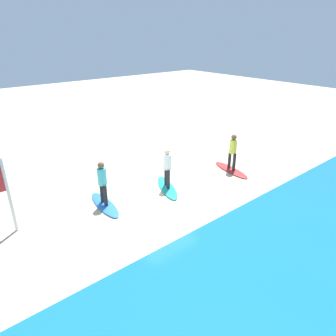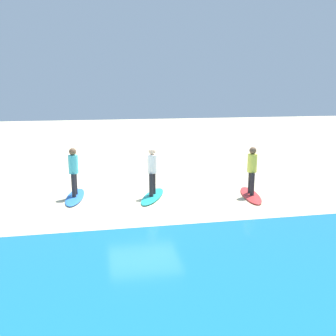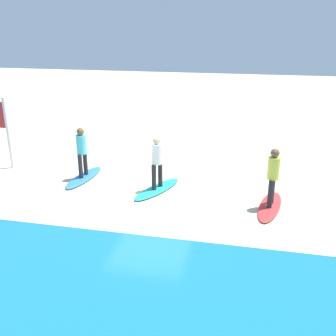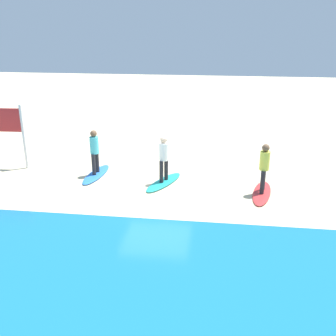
% 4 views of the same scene
% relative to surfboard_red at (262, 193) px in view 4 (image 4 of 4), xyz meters
% --- Properties ---
extents(ground_plane, '(60.00, 60.00, 0.00)m').
position_rel_surfboard_red_xyz_m(ground_plane, '(3.65, -0.69, -0.04)').
color(ground_plane, beige).
extents(surfboard_red, '(0.92, 2.17, 0.09)m').
position_rel_surfboard_red_xyz_m(surfboard_red, '(0.00, 0.00, 0.00)').
color(surfboard_red, red).
rests_on(surfboard_red, ground).
extents(surfer_red, '(0.32, 0.45, 1.64)m').
position_rel_surfboard_red_xyz_m(surfer_red, '(0.00, 0.00, 0.99)').
color(surfer_red, '#232328').
rests_on(surfer_red, surfboard_red).
extents(surfboard_teal, '(1.35, 2.15, 0.09)m').
position_rel_surfboard_red_xyz_m(surfboard_teal, '(3.36, -0.52, 0.00)').
color(surfboard_teal, teal).
rests_on(surfboard_teal, ground).
extents(surfer_teal, '(0.32, 0.43, 1.64)m').
position_rel_surfboard_red_xyz_m(surfer_teal, '(3.36, -0.52, 0.99)').
color(surfer_teal, '#232328').
rests_on(surfer_teal, surfboard_teal).
extents(surfboard_blue, '(0.78, 2.15, 0.09)m').
position_rel_surfboard_red_xyz_m(surfboard_blue, '(5.96, -0.95, 0.00)').
color(surfboard_blue, blue).
rests_on(surfboard_blue, ground).
extents(surfer_blue, '(0.32, 0.46, 1.64)m').
position_rel_surfboard_red_xyz_m(surfer_blue, '(5.96, -0.95, 0.99)').
color(surfer_blue, '#232328').
rests_on(surfer_blue, surfboard_blue).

